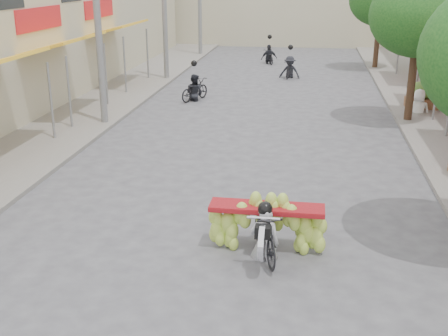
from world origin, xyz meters
TOP-DOWN VIEW (x-y plane):
  - sidewalk_left at (-7.00, 15.00)m, footprint 4.00×60.00m
  - sidewalk_right at (7.00, 15.00)m, footprint 4.00×60.00m
  - utility_pole_mid at (-5.40, 12.00)m, footprint 0.60×0.24m
  - street_tree_mid at (5.40, 14.00)m, footprint 3.40×3.40m
  - produce_crate_far at (6.20, 16.00)m, footprint 1.20×0.88m
  - banana_motorbike at (1.10, 3.12)m, footprint 2.22×1.87m
  - pedestrian at (5.97, 15.20)m, footprint 0.88×0.53m
  - bg_motorbike_a at (-3.03, 16.49)m, footprint 1.25×1.76m
  - bg_motorbike_b at (0.76, 22.46)m, footprint 1.14×1.64m
  - bg_motorbike_c at (-0.66, 27.12)m, footprint 1.10×1.49m

SIDE VIEW (x-z plane):
  - sidewalk_left at x=-7.00m, z-range 0.00..0.12m
  - sidewalk_right at x=7.00m, z-range 0.00..0.12m
  - banana_motorbike at x=1.10m, z-range -0.31..1.65m
  - produce_crate_far at x=6.20m, z-range 0.13..1.29m
  - bg_motorbike_a at x=-3.03m, z-range -0.24..1.71m
  - bg_motorbike_c at x=-0.66m, z-range -0.13..1.82m
  - bg_motorbike_b at x=0.76m, z-range -0.11..1.84m
  - pedestrian at x=5.97m, z-range 0.12..1.90m
  - street_tree_mid at x=5.40m, z-range 1.16..6.41m
  - utility_pole_mid at x=-5.40m, z-range 0.03..8.03m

